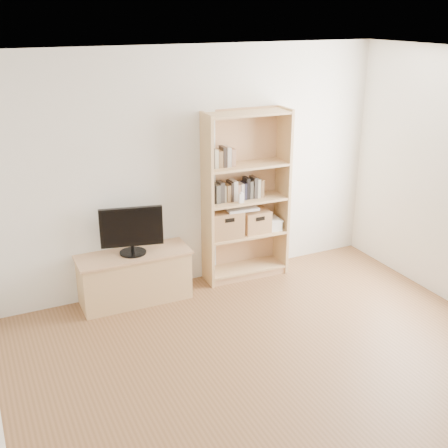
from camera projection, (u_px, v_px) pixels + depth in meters
floor at (316, 407)px, 4.41m from camera, size 4.50×5.00×0.01m
back_wall at (192, 170)px, 6.05m from camera, size 4.50×0.02×2.60m
ceiling at (341, 65)px, 3.48m from camera, size 4.50×5.00×0.01m
tv_stand at (135, 278)px, 5.94m from camera, size 1.15×0.44×0.52m
bookshelf at (246, 197)px, 6.26m from camera, size 0.98×0.38×1.93m
television at (132, 231)px, 5.74m from camera, size 0.64×0.19×0.50m
books_row_mid at (245, 189)px, 6.24m from camera, size 0.83×0.18×0.22m
books_row_upper at (228, 157)px, 6.03m from camera, size 0.38×0.16×0.19m
baby_monitor at (241, 198)px, 6.12m from camera, size 0.05×0.03×0.10m
basket_left at (225, 223)px, 6.26m from camera, size 0.39×0.33×0.30m
basket_right at (255, 221)px, 6.41m from camera, size 0.31×0.26×0.25m
laptop at (241, 208)px, 6.25m from camera, size 0.38×0.28×0.03m
magazine_stack at (271, 224)px, 6.51m from camera, size 0.20×0.26×0.11m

